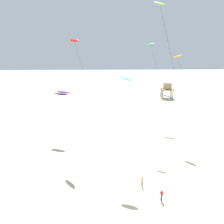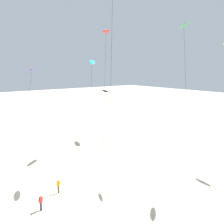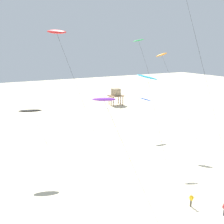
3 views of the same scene
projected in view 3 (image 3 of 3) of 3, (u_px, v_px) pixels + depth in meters
ground_plane at (190, 217)px, 25.32m from camera, size 260.00×260.00×0.00m
kite_purple at (105, 102)px, 19.52m from camera, size 5.89×4.71×14.42m
kite_red at (57, 33)px, 29.20m from camera, size 6.94×6.33×21.25m
kite_blue at (145, 100)px, 47.10m from camera, size 3.84×2.89×8.86m
kite_orange at (162, 56)px, 41.87m from camera, size 7.47×6.44×18.14m
kite_cyan at (148, 78)px, 27.35m from camera, size 4.40×3.62×15.60m
kite_green at (140, 44)px, 38.06m from camera, size 6.45×5.22×20.37m
kite_black at (30, 111)px, 32.50m from camera, size 5.19×3.97×10.11m
kite_flyer_nearest at (191, 200)px, 26.78m from camera, size 0.52×0.55×1.67m
stilt_house at (116, 93)px, 76.31m from camera, size 4.71×3.90×5.75m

